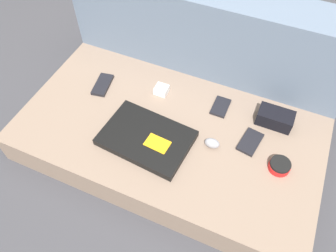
{
  "coord_description": "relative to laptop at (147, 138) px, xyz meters",
  "views": [
    {
      "loc": [
        0.31,
        -0.7,
        1.18
      ],
      "look_at": [
        0.0,
        0.0,
        0.16
      ],
      "focal_mm": 35.0,
      "sensor_mm": 36.0,
      "label": 1
    }
  ],
  "objects": [
    {
      "name": "computer_mouse",
      "position": [
        0.24,
        0.07,
        0.0
      ],
      "size": [
        0.06,
        0.04,
        0.04
      ],
      "rotation": [
        0.0,
        0.0,
        0.04
      ],
      "color": "gray",
      "rests_on": "couch_seat"
    },
    {
      "name": "phone_small",
      "position": [
        0.21,
        0.27,
        -0.01
      ],
      "size": [
        0.06,
        0.1,
        0.01
      ],
      "rotation": [
        0.0,
        0.0,
        0.0
      ],
      "color": "black",
      "rests_on": "couch_seat"
    },
    {
      "name": "couch_seat",
      "position": [
        0.05,
        0.08,
        -0.09
      ],
      "size": [
        1.19,
        0.63,
        0.14
      ],
      "color": "#7A6656",
      "rests_on": "ground_plane"
    },
    {
      "name": "camera_pouch",
      "position": [
        0.43,
        0.28,
        0.02
      ],
      "size": [
        0.14,
        0.08,
        0.06
      ],
      "color": "black",
      "rests_on": "couch_seat"
    },
    {
      "name": "phone_silver",
      "position": [
        0.37,
        0.15,
        -0.01
      ],
      "size": [
        0.08,
        0.12,
        0.01
      ],
      "rotation": [
        0.0,
        0.0,
        -0.16
      ],
      "color": "black",
      "rests_on": "couch_seat"
    },
    {
      "name": "laptop",
      "position": [
        0.0,
        0.0,
        0.0
      ],
      "size": [
        0.35,
        0.26,
        0.03
      ],
      "rotation": [
        0.0,
        0.0,
        -0.08
      ],
      "color": "black",
      "rests_on": "couch_seat"
    },
    {
      "name": "speaker_puck",
      "position": [
        0.49,
        0.08,
        0.0
      ],
      "size": [
        0.08,
        0.08,
        0.03
      ],
      "color": "red",
      "rests_on": "couch_seat"
    },
    {
      "name": "charger_brick",
      "position": [
        -0.05,
        0.25,
        0.0
      ],
      "size": [
        0.05,
        0.05,
        0.03
      ],
      "color": "silver",
      "rests_on": "couch_seat"
    },
    {
      "name": "ground_plane",
      "position": [
        0.05,
        0.08,
        -0.16
      ],
      "size": [
        8.0,
        8.0,
        0.0
      ],
      "primitive_type": "plane",
      "color": "#38383D"
    },
    {
      "name": "phone_black",
      "position": [
        -0.3,
        0.18,
        -0.01
      ],
      "size": [
        0.08,
        0.13,
        0.01
      ],
      "rotation": [
        0.0,
        0.0,
        0.18
      ],
      "color": "black",
      "rests_on": "couch_seat"
    },
    {
      "name": "couch_backrest",
      "position": [
        0.05,
        0.5,
        0.09
      ],
      "size": [
        1.19,
        0.2,
        0.5
      ],
      "color": "slate",
      "rests_on": "ground_plane"
    }
  ]
}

